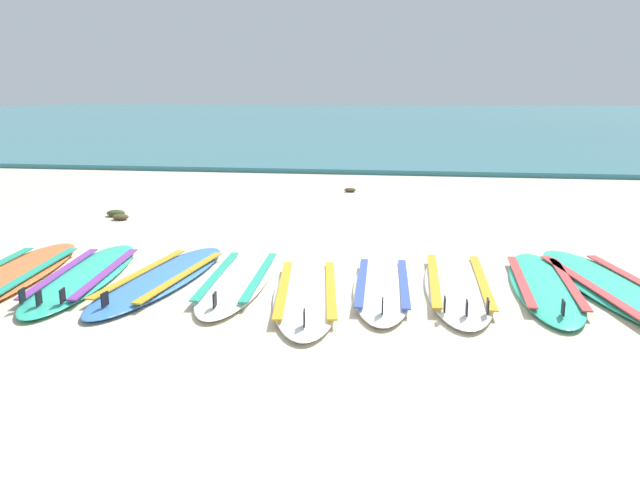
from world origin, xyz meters
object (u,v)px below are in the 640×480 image
object	(u,v)px
surfboard_6	(458,284)
surfboard_8	(615,288)
surfboard_0	(7,277)
surfboard_4	(307,292)
surfboard_3	(238,279)
surfboard_7	(544,285)
surfboard_1	(84,276)
surfboard_5	(383,286)
surfboard_2	(162,278)

from	to	relation	value
surfboard_6	surfboard_8	world-z (taller)	same
surfboard_0	surfboard_4	distance (m)	2.75
surfboard_6	surfboard_3	bearing A→B (deg)	-176.04
surfboard_7	surfboard_1	bearing A→B (deg)	-175.72
surfboard_4	surfboard_7	xyz separation A→B (m)	(2.00, 0.48, 0.00)
surfboard_1	surfboard_0	bearing A→B (deg)	-168.16
surfboard_1	surfboard_6	bearing A→B (deg)	4.07
surfboard_0	surfboard_1	bearing A→B (deg)	11.84
surfboard_6	surfboard_8	xyz separation A→B (m)	(1.31, 0.06, -0.00)
surfboard_0	surfboard_1	xyz separation A→B (m)	(0.67, 0.14, 0.00)
surfboard_4	surfboard_5	world-z (taller)	same
surfboard_2	surfboard_3	distance (m)	0.69
surfboard_1	surfboard_2	distance (m)	0.72
surfboard_6	surfboard_7	bearing A→B (deg)	5.27
surfboard_4	surfboard_1	bearing A→B (deg)	175.15
surfboard_0	surfboard_8	bearing A→B (deg)	4.69
surfboard_5	surfboard_8	world-z (taller)	same
surfboard_0	surfboard_2	size ratio (longest dim) A/B	1.13
surfboard_6	surfboard_7	xyz separation A→B (m)	(0.74, 0.07, -0.00)
surfboard_0	surfboard_4	world-z (taller)	same
surfboard_6	surfboard_8	distance (m)	1.32
surfboard_1	surfboard_6	xyz separation A→B (m)	(3.34, 0.24, 0.00)
surfboard_3	surfboard_5	xyz separation A→B (m)	(1.28, -0.02, 0.00)
surfboard_2	surfboard_4	bearing A→B (deg)	-9.01
surfboard_2	surfboard_4	world-z (taller)	same
surfboard_4	surfboard_7	distance (m)	2.05
surfboard_0	surfboard_1	world-z (taller)	same
surfboard_5	surfboard_1	bearing A→B (deg)	-178.20
surfboard_4	surfboard_6	xyz separation A→B (m)	(1.26, 0.41, 0.00)
surfboard_2	surfboard_3	size ratio (longest dim) A/B	1.07
surfboard_3	surfboard_6	distance (m)	1.93
surfboard_4	surfboard_7	world-z (taller)	same
surfboard_3	surfboard_6	xyz separation A→B (m)	(1.93, 0.13, 0.00)
surfboard_1	surfboard_5	world-z (taller)	same
surfboard_0	surfboard_7	xyz separation A→B (m)	(4.75, 0.45, 0.00)
surfboard_7	surfboard_8	bearing A→B (deg)	-0.89
surfboard_2	surfboard_1	bearing A→B (deg)	-176.93
surfboard_3	surfboard_4	xyz separation A→B (m)	(0.67, -0.28, -0.00)
surfboard_5	surfboard_7	distance (m)	1.40
surfboard_0	surfboard_4	xyz separation A→B (m)	(2.75, -0.04, 0.00)
surfboard_5	surfboard_6	distance (m)	0.66
surfboard_5	surfboard_6	world-z (taller)	same
surfboard_3	surfboard_4	bearing A→B (deg)	-22.77
surfboard_1	surfboard_4	xyz separation A→B (m)	(2.08, -0.18, -0.00)
surfboard_1	surfboard_4	distance (m)	2.09
surfboard_3	surfboard_0	bearing A→B (deg)	-173.31
surfboard_7	surfboard_5	bearing A→B (deg)	-170.91
surfboard_3	surfboard_8	bearing A→B (deg)	3.40
surfboard_0	surfboard_6	world-z (taller)	same
surfboard_8	surfboard_1	bearing A→B (deg)	-176.36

